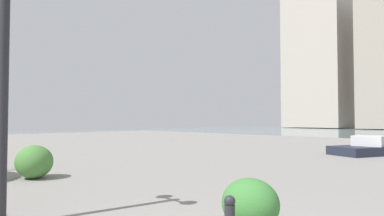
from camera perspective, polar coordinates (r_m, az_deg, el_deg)
building_annex at (r=74.78m, az=21.60°, el=7.21°), size 11.45×14.66×26.61m
lamppost at (r=5.70m, az=-29.50°, el=8.25°), size 0.98×0.28×3.78m
shrub_low at (r=4.98m, az=9.94°, el=-15.82°), size 0.85×0.76×0.72m
shrub_round at (r=9.80m, az=-25.41°, el=-8.32°), size 1.03×0.93×0.88m
shrub_wide at (r=12.30m, az=-26.58°, el=-7.70°), size 0.66×0.59×0.56m
boat at (r=16.77m, az=28.11°, el=-6.32°), size 2.80×3.80×0.95m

